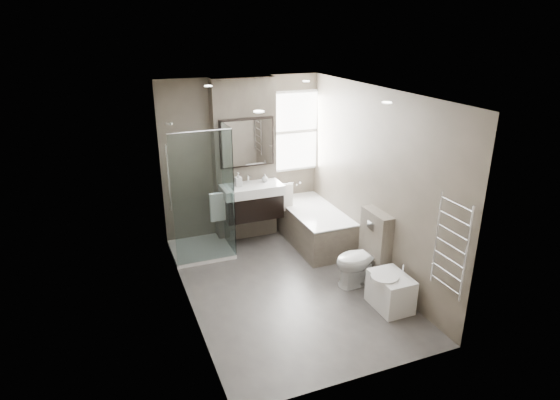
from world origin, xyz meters
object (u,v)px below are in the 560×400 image
vanity (252,201)px  bidet (390,291)px  bathtub (313,224)px  toilet (361,259)px

vanity → bidet: 2.62m
vanity → bathtub: 1.07m
vanity → toilet: bearing=-60.7°
vanity → bidet: vanity is taller
bathtub → bidet: size_ratio=2.81×
toilet → bidet: toilet is taller
vanity → bidet: size_ratio=1.67×
toilet → bidet: (0.04, -0.63, -0.14)m
bathtub → bidet: bearing=-87.5°
bathtub → vanity: bearing=160.6°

